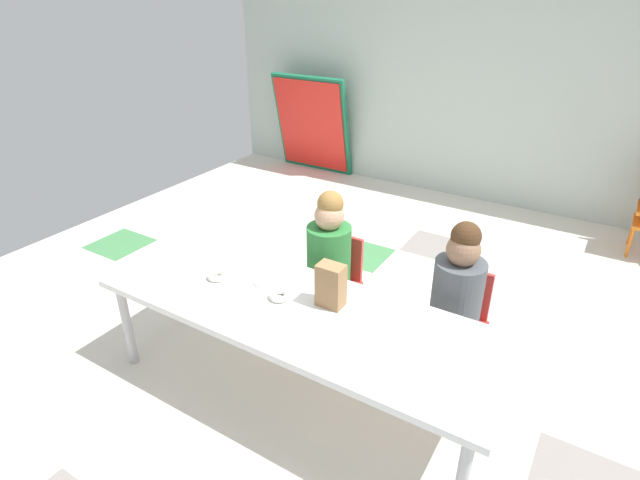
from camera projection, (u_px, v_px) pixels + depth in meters
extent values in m
cube|color=silver|center=(357.00, 332.00, 3.15)|extent=(5.75, 5.20, 0.02)
cube|color=#478C51|center=(120.00, 244.00, 4.19)|extent=(0.43, 0.43, 0.00)
cube|color=gray|center=(298.00, 309.00, 3.35)|extent=(0.43, 0.43, 0.00)
cube|color=gray|center=(433.00, 246.00, 4.16)|extent=(0.43, 0.43, 0.00)
cube|color=#478C51|center=(360.00, 254.00, 4.03)|extent=(0.43, 0.43, 0.00)
cube|color=#B2C1B7|center=(497.00, 68.00, 4.53)|extent=(5.75, 0.10, 2.53)
cube|color=white|center=(296.00, 310.00, 2.43)|extent=(2.05, 0.70, 0.04)
cylinder|color=#B2B2B7|center=(127.00, 325.00, 2.78)|extent=(0.05, 0.05, 0.52)
cylinder|color=#B2B2B7|center=(201.00, 278.00, 3.21)|extent=(0.05, 0.05, 0.52)
cylinder|color=#B2B2B7|center=(500.00, 390.00, 2.33)|extent=(0.05, 0.05, 0.52)
cube|color=red|center=(329.00, 288.00, 3.04)|extent=(0.32, 0.30, 0.03)
cube|color=red|center=(341.00, 256.00, 3.08)|extent=(0.29, 0.02, 0.30)
cylinder|color=#2D7A38|center=(329.00, 256.00, 2.93)|extent=(0.34, 0.34, 0.38)
sphere|color=tan|center=(329.00, 216.00, 2.82)|extent=(0.17, 0.17, 0.17)
sphere|color=olive|center=(330.00, 204.00, 2.79)|extent=(0.15, 0.15, 0.15)
cylinder|color=red|center=(298.00, 312.00, 3.07)|extent=(0.02, 0.02, 0.28)
cylinder|color=red|center=(337.00, 327.00, 2.94)|extent=(0.02, 0.02, 0.28)
cylinder|color=red|center=(320.00, 292.00, 3.27)|extent=(0.02, 0.02, 0.28)
cylinder|color=red|center=(358.00, 305.00, 3.14)|extent=(0.02, 0.02, 0.28)
cube|color=red|center=(452.00, 329.00, 2.68)|extent=(0.32, 0.30, 0.03)
cube|color=red|center=(464.00, 292.00, 2.72)|extent=(0.29, 0.02, 0.30)
cylinder|color=#4C5156|center=(457.00, 294.00, 2.58)|extent=(0.34, 0.34, 0.38)
sphere|color=#8C664C|center=(463.00, 250.00, 2.46)|extent=(0.17, 0.17, 0.17)
sphere|color=#472D19|center=(466.00, 236.00, 2.43)|extent=(0.15, 0.15, 0.15)
cylinder|color=red|center=(415.00, 355.00, 2.71)|extent=(0.02, 0.02, 0.28)
cylinder|color=red|center=(466.00, 374.00, 2.58)|extent=(0.02, 0.02, 0.28)
cylinder|color=red|center=(432.00, 330.00, 2.91)|extent=(0.02, 0.02, 0.28)
cylinder|color=red|center=(481.00, 347.00, 2.78)|extent=(0.02, 0.02, 0.28)
cylinder|color=orange|center=(630.00, 242.00, 3.94)|extent=(0.02, 0.02, 0.26)
cylinder|color=orange|center=(632.00, 230.00, 4.13)|extent=(0.02, 0.02, 0.26)
cube|color=#19724C|center=(312.00, 125.00, 5.60)|extent=(0.90, 0.28, 1.09)
cube|color=red|center=(311.00, 125.00, 5.57)|extent=(0.83, 0.23, 0.99)
cube|color=#9E754C|center=(331.00, 285.00, 2.39)|extent=(0.13, 0.09, 0.22)
cylinder|color=white|center=(218.00, 279.00, 2.64)|extent=(0.18, 0.18, 0.01)
cylinder|color=white|center=(271.00, 281.00, 2.62)|extent=(0.18, 0.18, 0.01)
torus|color=white|center=(217.00, 276.00, 2.63)|extent=(0.11, 0.11, 0.03)
torus|color=white|center=(280.00, 295.00, 2.48)|extent=(0.11, 0.11, 0.03)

